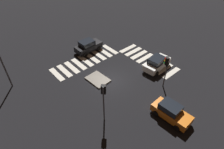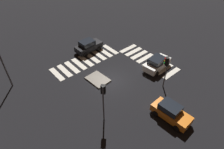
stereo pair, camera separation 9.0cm
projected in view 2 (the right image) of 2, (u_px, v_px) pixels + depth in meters
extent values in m
plane|color=black|center=(112.00, 81.00, 24.51)|extent=(80.00, 80.00, 0.00)
cube|color=gray|center=(98.00, 79.00, 24.57)|extent=(2.89, 2.24, 0.18)
cube|color=silver|center=(157.00, 64.00, 26.01)|extent=(2.11, 4.24, 0.84)
cube|color=black|center=(157.00, 60.00, 25.39)|extent=(1.78, 2.23, 0.68)
cylinder|color=black|center=(157.00, 60.00, 27.42)|extent=(0.30, 0.68, 0.66)
cylinder|color=black|center=(167.00, 65.00, 26.49)|extent=(0.30, 0.68, 0.66)
cylinder|color=black|center=(146.00, 68.00, 26.01)|extent=(0.30, 0.68, 0.66)
cylinder|color=black|center=(157.00, 74.00, 25.08)|extent=(0.30, 0.68, 0.66)
sphere|color=#F2EABF|center=(162.00, 57.00, 27.39)|extent=(0.22, 0.22, 0.22)
sphere|color=#F2EABF|center=(168.00, 59.00, 26.87)|extent=(0.22, 0.22, 0.22)
cube|color=orange|center=(171.00, 114.00, 19.60)|extent=(4.03, 1.87, 0.81)
cube|color=black|center=(170.00, 107.00, 19.27)|extent=(2.09, 1.63, 0.66)
cylinder|color=black|center=(186.00, 119.00, 19.59)|extent=(0.65, 0.26, 0.64)
cylinder|color=black|center=(176.00, 128.00, 18.70)|extent=(0.65, 0.26, 0.64)
cylinder|color=black|center=(165.00, 105.00, 20.97)|extent=(0.65, 0.26, 0.64)
cylinder|color=black|center=(156.00, 114.00, 20.08)|extent=(0.65, 0.26, 0.64)
sphere|color=#F2EABF|center=(191.00, 123.00, 18.76)|extent=(0.21, 0.21, 0.21)
sphere|color=#F2EABF|center=(186.00, 128.00, 18.27)|extent=(0.21, 0.21, 0.21)
cube|color=black|center=(89.00, 47.00, 29.39)|extent=(1.83, 4.13, 0.84)
cube|color=black|center=(87.00, 43.00, 28.78)|extent=(1.64, 2.13, 0.68)
cylinder|color=black|center=(92.00, 44.00, 30.78)|extent=(0.25, 0.66, 0.66)
cylinder|color=black|center=(99.00, 48.00, 29.80)|extent=(0.25, 0.66, 0.66)
cylinder|color=black|center=(79.00, 50.00, 29.47)|extent=(0.25, 0.66, 0.66)
cylinder|color=black|center=(86.00, 54.00, 28.48)|extent=(0.25, 0.66, 0.66)
sphere|color=#F2EABF|center=(97.00, 41.00, 30.71)|extent=(0.22, 0.22, 0.22)
sphere|color=#F2EABF|center=(101.00, 43.00, 30.15)|extent=(0.22, 0.22, 0.22)
cylinder|color=#47474C|center=(103.00, 104.00, 18.46)|extent=(0.14, 0.14, 4.54)
cube|color=black|center=(103.00, 89.00, 17.46)|extent=(0.54, 0.53, 0.96)
sphere|color=red|center=(103.00, 85.00, 17.42)|extent=(0.22, 0.22, 0.22)
sphere|color=orange|center=(104.00, 88.00, 17.61)|extent=(0.22, 0.22, 0.22)
sphere|color=green|center=(104.00, 90.00, 17.80)|extent=(0.22, 0.22, 0.22)
cylinder|color=#47474C|center=(166.00, 73.00, 22.38)|extent=(0.14, 0.14, 4.20)
cube|color=black|center=(167.00, 61.00, 21.37)|extent=(0.53, 0.54, 0.96)
sphere|color=red|center=(165.00, 59.00, 21.20)|extent=(0.22, 0.22, 0.22)
sphere|color=orange|center=(165.00, 61.00, 21.39)|extent=(0.22, 0.22, 0.22)
sphere|color=green|center=(164.00, 63.00, 21.58)|extent=(0.22, 0.22, 0.22)
cylinder|color=#47474C|center=(2.00, 61.00, 21.46)|extent=(0.18, 0.18, 7.39)
cube|color=silver|center=(171.00, 73.00, 25.64)|extent=(0.70, 3.20, 0.02)
cube|color=silver|center=(164.00, 69.00, 26.31)|extent=(0.70, 3.20, 0.02)
cube|color=silver|center=(158.00, 65.00, 26.98)|extent=(0.70, 3.20, 0.02)
cube|color=silver|center=(151.00, 62.00, 27.65)|extent=(0.70, 3.20, 0.02)
cube|color=silver|center=(145.00, 58.00, 28.31)|extent=(0.70, 3.20, 0.02)
cube|color=silver|center=(139.00, 55.00, 28.98)|extent=(0.70, 3.20, 0.02)
cube|color=silver|center=(134.00, 52.00, 29.65)|extent=(0.70, 3.20, 0.02)
cube|color=silver|center=(128.00, 49.00, 30.32)|extent=(0.70, 3.20, 0.02)
cube|color=silver|center=(110.00, 49.00, 30.14)|extent=(3.20, 0.70, 0.02)
cube|color=silver|center=(105.00, 52.00, 29.56)|extent=(3.20, 0.70, 0.02)
cube|color=silver|center=(99.00, 55.00, 28.98)|extent=(3.20, 0.70, 0.02)
cube|color=silver|center=(92.00, 58.00, 28.39)|extent=(3.20, 0.70, 0.02)
cube|color=silver|center=(86.00, 61.00, 27.81)|extent=(3.20, 0.70, 0.02)
cube|color=silver|center=(79.00, 64.00, 27.23)|extent=(3.20, 0.70, 0.02)
cube|color=silver|center=(72.00, 67.00, 26.65)|extent=(3.20, 0.70, 0.02)
cube|color=silver|center=(65.00, 71.00, 26.06)|extent=(3.20, 0.70, 0.02)
cube|color=silver|center=(57.00, 74.00, 25.48)|extent=(3.20, 0.70, 0.02)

